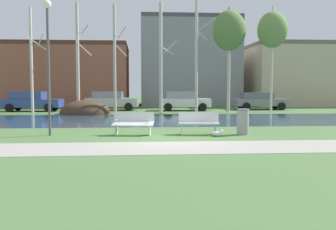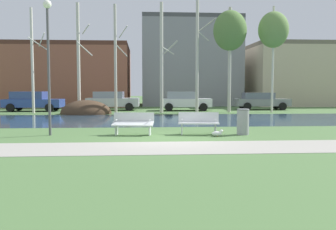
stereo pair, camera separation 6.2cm
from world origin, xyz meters
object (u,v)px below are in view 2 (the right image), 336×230
(seagull, at_px, (218,133))
(parked_sedan_second_silver, at_px, (112,100))
(trash_bin, at_px, (243,121))
(bench_left, at_px, (133,123))
(parked_wagon_fourth_grey, at_px, (261,101))
(parked_hatch_third_white, at_px, (184,101))
(bench_right, at_px, (199,123))
(parked_van_nearest_blue, at_px, (32,101))
(streetlamp, at_px, (48,45))

(seagull, xyz_separation_m, parked_sedan_second_silver, (-5.30, 17.00, 0.67))
(trash_bin, relative_size, parked_sedan_second_silver, 0.24)
(bench_left, relative_size, seagull, 3.51)
(trash_bin, distance_m, seagull, 1.30)
(trash_bin, distance_m, parked_wagon_fourth_grey, 17.51)
(parked_sedan_second_silver, xyz_separation_m, parked_hatch_third_white, (5.88, -0.83, -0.01))
(bench_right, bearing_deg, parked_wagon_fourth_grey, 64.34)
(bench_left, bearing_deg, parked_wagon_fourth_grey, 57.43)
(bench_left, height_order, parked_wagon_fourth_grey, parked_wagon_fourth_grey)
(parked_van_nearest_blue, xyz_separation_m, parked_wagon_fourth_grey, (18.66, 0.80, -0.05))
(seagull, xyz_separation_m, parked_hatch_third_white, (0.58, 16.17, 0.67))
(parked_van_nearest_blue, bearing_deg, parked_sedan_second_silver, 7.76)
(seagull, height_order, streetlamp, streetlamp)
(seagull, bearing_deg, parked_hatch_third_white, 87.95)
(bench_right, xyz_separation_m, parked_wagon_fourth_grey, (7.80, 16.23, 0.29))
(bench_left, height_order, parked_hatch_third_white, parked_hatch_third_white)
(parked_hatch_third_white, bearing_deg, parked_wagon_fourth_grey, 6.80)
(bench_left, relative_size, parked_hatch_third_white, 0.39)
(trash_bin, xyz_separation_m, streetlamp, (-7.52, 0.31, 2.93))
(bench_left, bearing_deg, streetlamp, 177.92)
(bench_right, height_order, parked_sedan_second_silver, parked_sedan_second_silver)
(bench_right, relative_size, streetlamp, 0.32)
(parked_wagon_fourth_grey, bearing_deg, parked_van_nearest_blue, -177.54)
(parked_van_nearest_blue, height_order, parked_wagon_fourth_grey, parked_van_nearest_blue)
(bench_left, height_order, parked_van_nearest_blue, parked_van_nearest_blue)
(bench_left, height_order, streetlamp, streetlamp)
(seagull, height_order, parked_van_nearest_blue, parked_van_nearest_blue)
(bench_left, relative_size, trash_bin, 1.63)
(parked_sedan_second_silver, relative_size, parked_wagon_fourth_grey, 0.96)
(parked_sedan_second_silver, bearing_deg, bench_right, -73.92)
(bench_left, distance_m, streetlamp, 4.39)
(bench_left, height_order, parked_sedan_second_silver, parked_sedan_second_silver)
(bench_left, height_order, trash_bin, trash_bin)
(bench_right, xyz_separation_m, trash_bin, (1.73, -0.19, 0.05))
(seagull, bearing_deg, parked_van_nearest_blue, 125.39)
(trash_bin, height_order, parked_van_nearest_blue, parked_van_nearest_blue)
(bench_right, height_order, trash_bin, trash_bin)
(bench_right, relative_size, seagull, 3.52)
(bench_left, xyz_separation_m, seagull, (3.19, -0.73, -0.34))
(bench_left, bearing_deg, bench_right, 0.00)
(streetlamp, distance_m, parked_sedan_second_silver, 16.41)
(trash_bin, bearing_deg, seagull, -154.24)
(bench_left, height_order, bench_right, same)
(trash_bin, xyz_separation_m, parked_van_nearest_blue, (-12.60, 15.62, 0.28))
(parked_sedan_second_silver, bearing_deg, seagull, -72.67)
(parked_hatch_third_white, bearing_deg, trash_bin, -88.03)
(bench_left, xyz_separation_m, parked_wagon_fourth_grey, (10.37, 16.23, 0.29))
(streetlamp, height_order, parked_hatch_third_white, streetlamp)
(bench_left, bearing_deg, parked_sedan_second_silver, 97.42)
(seagull, distance_m, parked_van_nearest_blue, 19.83)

